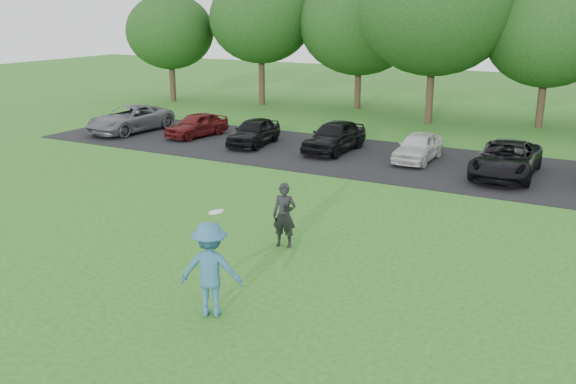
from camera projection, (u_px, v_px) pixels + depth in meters
name	position (u px, v px, depth m)	size (l,w,h in m)	color
ground	(204.00, 297.00, 12.82)	(100.00, 100.00, 0.00)	#29691E
parking_lot	(412.00, 163.00, 23.75)	(32.00, 6.50, 0.03)	black
frisbee_player	(211.00, 269.00, 11.85)	(1.35, 1.09, 2.09)	teal
camera_bystander	(284.00, 215.00, 15.32)	(0.64, 0.49, 1.58)	black
parked_cars	(403.00, 146.00, 23.75)	(28.45, 4.83, 1.23)	slate
tree_row	(515.00, 22.00, 29.90)	(42.39, 9.85, 8.64)	#38281C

